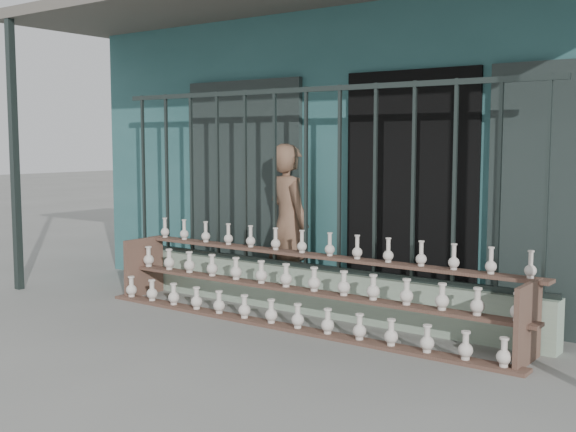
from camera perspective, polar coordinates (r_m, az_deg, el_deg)
The scene contains 6 objects.
ground at distance 6.36m, azimuth -5.44°, elevation -9.75°, with size 60.00×60.00×0.00m, color slate.
workshop_building at distance 9.69m, azimuth 11.49°, elevation 5.24°, with size 7.40×6.60×3.21m.
parapet_wall at distance 7.30m, azimuth 1.41°, elevation -5.87°, with size 5.00×0.20×0.45m, color #91A78F.
security_fence at distance 7.16m, azimuth 1.43°, elevation 2.98°, with size 5.00×0.04×1.80m.
shelf_rack at distance 6.82m, azimuth 0.88°, elevation -5.51°, with size 4.50×0.68×0.85m.
elderly_woman at distance 7.64m, azimuth 0.04°, elevation -0.62°, with size 0.62×0.41×1.69m, color brown.
Camera 1 is at (4.10, -4.55, 1.71)m, focal length 45.00 mm.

